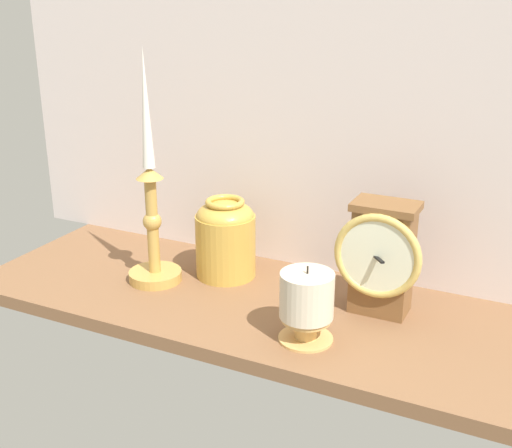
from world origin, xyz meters
The scene contains 6 objects.
ground_plane centered at (0.00, 0.00, -1.20)cm, with size 100.00×36.00×2.40cm, color brown.
back_wall centered at (0.00, 18.50, 32.50)cm, with size 120.00×2.00×65.00cm, color silver.
mantel_clock centered at (21.34, 4.81, 9.97)cm, with size 14.24×9.27×19.01cm.
candlestick_tall_left centered at (-19.15, -0.87, 12.73)cm, with size 9.74×9.74×42.11cm.
brass_vase_jar centered at (-8.53, 6.90, 7.76)cm, with size 11.11×11.11×14.94cm.
pillar_candle_front centered at (13.88, -8.79, 6.29)cm, with size 8.48×8.48×12.31cm.
Camera 1 is at (46.06, -92.28, 51.71)cm, focal length 46.24 mm.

